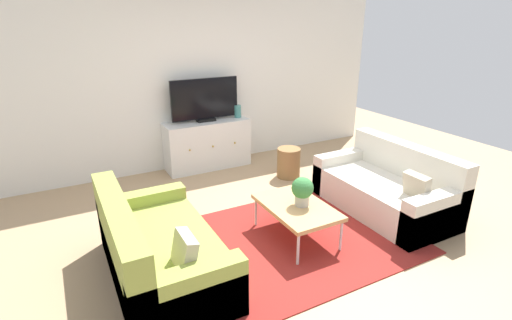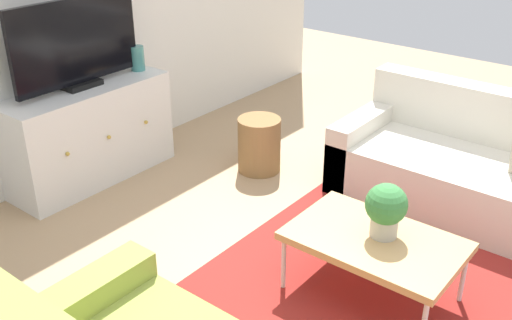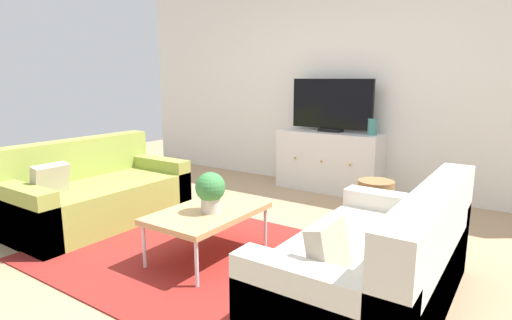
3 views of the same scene
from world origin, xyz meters
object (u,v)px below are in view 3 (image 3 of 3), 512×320
at_px(couch_left_side, 93,195).
at_px(wicker_basket, 375,203).
at_px(coffee_table, 208,214).
at_px(glass_vase, 372,127).
at_px(couch_right_side, 382,268).
at_px(flat_screen_tv, 332,105).
at_px(potted_plant, 210,190).
at_px(tv_console, 329,161).

xyz_separation_m(couch_left_side, wicker_basket, (2.35, 1.44, -0.05)).
distance_m(coffee_table, glass_vase, 2.49).
bearing_deg(couch_right_side, coffee_table, -179.05).
height_order(couch_right_side, flat_screen_tv, flat_screen_tv).
height_order(potted_plant, flat_screen_tv, flat_screen_tv).
bearing_deg(tv_console, glass_vase, 0.00).
bearing_deg(couch_right_side, glass_vase, 110.73).
height_order(glass_vase, wicker_basket, glass_vase).
height_order(tv_console, glass_vase, glass_vase).
relative_size(couch_right_side, coffee_table, 1.79).
relative_size(couch_left_side, potted_plant, 5.33).
relative_size(couch_left_side, tv_console, 1.28).
relative_size(couch_right_side, tv_console, 1.28).
distance_m(couch_right_side, glass_vase, 2.60).
bearing_deg(couch_left_side, potted_plant, -1.58).
relative_size(coffee_table, flat_screen_tv, 0.89).
height_order(couch_right_side, wicker_basket, couch_right_side).
bearing_deg(couch_left_side, coffee_table, -0.86).
height_order(coffee_table, flat_screen_tv, flat_screen_tv).
relative_size(coffee_table, tv_console, 0.72).
relative_size(couch_right_side, potted_plant, 5.33).
bearing_deg(couch_left_side, wicker_basket, 31.54).
relative_size(couch_left_side, coffee_table, 1.79).
height_order(couch_right_side, tv_console, couch_right_side).
xyz_separation_m(coffee_table, potted_plant, (0.05, -0.02, 0.20)).
distance_m(coffee_table, tv_console, 2.40).
height_order(couch_right_side, coffee_table, couch_right_side).
height_order(couch_left_side, glass_vase, glass_vase).
distance_m(couch_right_side, potted_plant, 1.35).
distance_m(couch_right_side, wicker_basket, 1.54).
height_order(couch_right_side, potted_plant, couch_right_side).
distance_m(tv_console, flat_screen_tv, 0.70).
bearing_deg(coffee_table, potted_plant, -22.83).
relative_size(couch_right_side, glass_vase, 8.54).
xyz_separation_m(couch_left_side, couch_right_side, (2.87, 0.00, 0.00)).
height_order(potted_plant, wicker_basket, potted_plant).
relative_size(potted_plant, tv_console, 0.24).
height_order(couch_left_side, coffee_table, couch_left_side).
bearing_deg(wicker_basket, tv_console, 134.21).
xyz_separation_m(couch_right_side, tv_console, (-1.43, 2.37, 0.11)).
height_order(potted_plant, tv_console, tv_console).
distance_m(couch_left_side, couch_right_side, 2.87).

